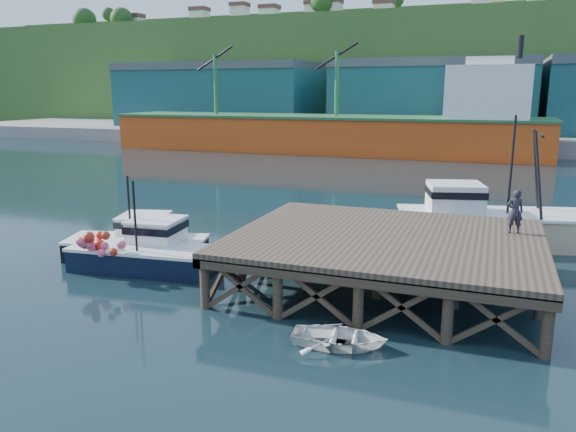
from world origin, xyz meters
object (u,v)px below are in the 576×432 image
at_px(dinghy, 339,337).
at_px(dockworker, 515,212).
at_px(trawler, 493,219).
at_px(boat_black, 139,241).
at_px(boat_navy, 148,251).

bearing_deg(dinghy, dockworker, -38.69).
bearing_deg(dockworker, trawler, -95.19).
distance_m(boat_black, dinghy, 13.10).
relative_size(boat_navy, boat_black, 0.98).
xyz_separation_m(trawler, dockworker, (0.79, -6.06, 1.65)).
distance_m(boat_navy, dinghy, 11.07).
xyz_separation_m(boat_navy, dockworker, (15.08, 3.61, 2.19)).
distance_m(trawler, dockworker, 6.33).
bearing_deg(boat_black, boat_navy, -58.57).
distance_m(boat_black, dockworker, 16.92).
distance_m(boat_navy, trawler, 17.26).
bearing_deg(trawler, dockworker, -97.07).
bearing_deg(dockworker, boat_navy, 0.84).
relative_size(boat_navy, dinghy, 2.26).
xyz_separation_m(boat_navy, dinghy, (10.05, -4.61, -0.52)).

